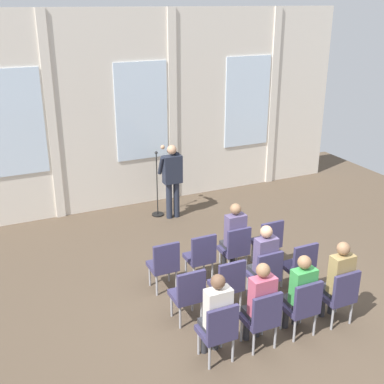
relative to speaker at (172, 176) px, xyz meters
name	(u,v)px	position (x,y,z in m)	size (l,w,h in m)	color
ground_plane	(256,316)	(-0.28, -4.14, -1.01)	(13.87, 13.87, 0.00)	brown
rear_partition	(142,111)	(-0.25, 1.17, 1.28)	(10.67, 0.14, 4.57)	silver
speaker	(172,176)	(0.00, 0.00, 0.00)	(0.51, 0.69, 1.73)	#232838
mic_stand	(158,202)	(-0.27, 0.24, -0.67)	(0.28, 0.28, 1.55)	black
chair_r0_c0	(164,263)	(-1.32, -2.82, -0.47)	(0.46, 0.44, 0.94)	#99999E
chair_r0_c1	(201,255)	(-0.63, -2.82, -0.47)	(0.46, 0.44, 0.94)	#99999E
chair_r0_c2	(236,247)	(0.06, -2.82, -0.47)	(0.46, 0.44, 0.94)	#99999E
audience_r0_c2	(234,234)	(0.06, -2.74, -0.25)	(0.36, 0.39, 1.37)	#2D2D33
chair_r0_c3	(268,240)	(0.76, -2.82, -0.47)	(0.46, 0.44, 0.94)	#99999E
chair_r1_c0	(188,292)	(-1.32, -3.82, -0.47)	(0.46, 0.44, 0.94)	#99999E
chair_r1_c1	(228,282)	(-0.63, -3.82, -0.47)	(0.46, 0.44, 0.94)	#99999E
chair_r1_c2	(266,273)	(0.06, -3.82, -0.47)	(0.46, 0.44, 0.94)	#99999E
audience_r1_c2	(264,259)	(0.06, -3.74, -0.25)	(0.36, 0.39, 1.36)	#2D2D33
chair_r1_c3	(300,264)	(0.76, -3.82, -0.47)	(0.46, 0.44, 0.94)	#99999E
chair_r2_c0	(219,329)	(-1.32, -4.81, -0.47)	(0.46, 0.44, 0.94)	#99999E
audience_r2_c0	(216,313)	(-1.32, -4.73, -0.26)	(0.36, 0.39, 1.35)	#2D2D33
chair_r2_c1	(262,316)	(-0.63, -4.81, -0.47)	(0.46, 0.44, 0.94)	#99999E
audience_r2_c1	(260,301)	(-0.63, -4.73, -0.25)	(0.36, 0.39, 1.35)	#2D2D33
chair_r2_c2	(303,305)	(0.06, -4.81, -0.47)	(0.46, 0.44, 0.94)	#99999E
audience_r2_c2	(300,290)	(0.06, -4.73, -0.27)	(0.36, 0.39, 1.32)	#2D2D33
chair_r2_c3	(340,294)	(0.76, -4.81, -0.47)	(0.46, 0.44, 0.94)	#99999E
audience_r2_c3	(338,278)	(0.76, -4.74, -0.24)	(0.36, 0.39, 1.38)	#2D2D33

